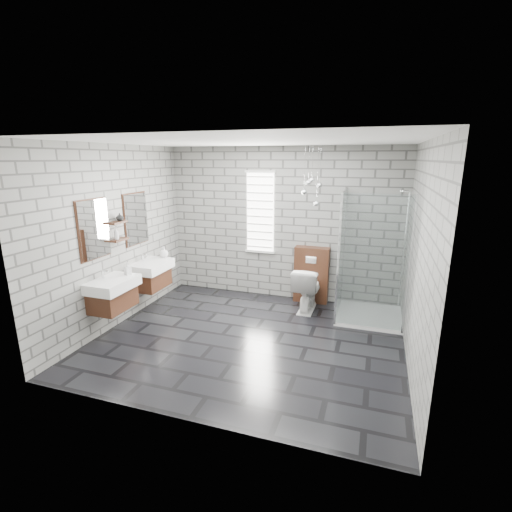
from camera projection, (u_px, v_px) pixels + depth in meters
The scene contains 20 objects.
floor at pixel (249, 339), 5.29m from camera, with size 4.20×3.60×0.02m, color black.
ceiling at pixel (248, 140), 4.59m from camera, with size 4.20×3.60×0.02m, color white.
wall_back at pixel (282, 224), 6.61m from camera, with size 4.20×0.02×2.70m, color gray.
wall_front at pixel (181, 292), 3.28m from camera, with size 4.20×0.02×2.70m, color gray.
wall_left at pixel (117, 237), 5.58m from camera, with size 0.02×3.60×2.70m, color gray.
wall_right at pixel (420, 260), 4.31m from camera, with size 0.02×3.60×2.70m, color gray.
vanity_left at pixel (110, 285), 5.23m from camera, with size 0.47×0.70×1.57m.
vanity_right at pixel (149, 267), 6.11m from camera, with size 0.47×0.70×1.57m.
shelf_lower at pixel (119, 240), 5.52m from camera, with size 0.14×0.30×0.03m, color #472515.
shelf_upper at pixel (117, 222), 5.45m from camera, with size 0.14×0.30×0.03m, color #472515.
window at pixel (260, 213), 6.65m from camera, with size 0.56×0.05×1.48m.
cistern_panel at pixel (311, 275), 6.55m from camera, with size 0.60×0.20×1.00m, color #472515.
flush_plate at pixel (311, 260), 6.37m from camera, with size 0.18×0.01×0.12m, color silver.
shower_enclosure at pixel (364, 290), 5.79m from camera, with size 1.00×1.00×2.03m.
pendant_cluster at pixel (312, 188), 5.85m from camera, with size 0.31×0.24×0.95m.
toilet at pixel (307, 288), 6.22m from camera, with size 0.42×0.74×0.75m, color white.
soap_bottle_a at pixel (128, 269), 5.38m from camera, with size 0.08×0.09×0.18m, color #B2B2B2.
soap_bottle_b at pixel (164, 252), 6.33m from camera, with size 0.14×0.14×0.18m, color #B2B2B2.
soap_bottle_c at pixel (116, 234), 5.43m from camera, with size 0.07×0.07×0.18m, color #B2B2B2.
vase at pixel (120, 217), 5.48m from camera, with size 0.11×0.11×0.12m, color #B2B2B2.
Camera 1 is at (1.59, -4.54, 2.50)m, focal length 26.00 mm.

